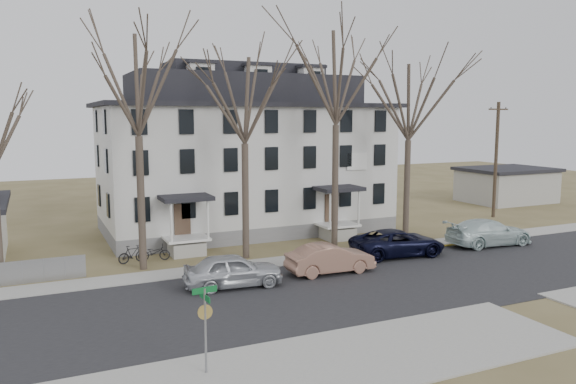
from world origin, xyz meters
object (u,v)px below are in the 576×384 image
tree_center (336,71)px  bicycle_right (132,255)px  bicycle_left (154,253)px  utility_pole_far (496,158)px  car_navy (398,243)px  car_tan (330,259)px  boarding_house (245,157)px  tree_far_left (137,78)px  car_white (489,233)px  car_silver (233,271)px  tree_mid_left (244,94)px  tree_mid_right (409,97)px  street_sign (205,318)px

tree_center → bicycle_right: bearing=173.2°
bicycle_left → bicycle_right: bearing=103.3°
utility_pole_far → car_navy: utility_pole_far is taller
utility_pole_far → bicycle_left: bearing=-174.6°
tree_center → car_tan: size_ratio=3.10×
utility_pole_far → boarding_house: bearing=169.1°
tree_far_left → car_white: tree_far_left is taller
car_silver → car_tan: size_ratio=1.02×
car_navy → bicycle_right: bearing=77.7°
car_tan → car_white: 12.58m
boarding_house → tree_center: 10.39m
utility_pole_far → bicycle_left: (-28.61, -2.72, -4.43)m
tree_mid_left → car_tan: bearing=-60.0°
utility_pole_far → tree_center: bearing=-166.5°
tree_mid_right → boarding_house: bearing=136.2°
utility_pole_far → car_navy: (-15.09, -7.62, -4.11)m
boarding_house → tree_mid_right: size_ratio=1.63×
tree_far_left → street_sign: 16.15m
car_tan → bicycle_right: bearing=56.6°
utility_pole_far → car_white: size_ratio=1.63×
tree_mid_left → tree_center: tree_center is taller
street_sign → car_white: bearing=19.3°
bicycle_left → car_navy: bearing=-97.5°
tree_mid_right → car_silver: size_ratio=2.63×
tree_center → car_tan: 11.88m
boarding_house → tree_mid_left: tree_mid_left is taller
tree_mid_left → car_white: tree_mid_left is taller
tree_center → street_sign: size_ratio=5.00×
car_tan → car_white: car_white is taller
utility_pole_far → street_sign: 35.08m
boarding_house → car_white: size_ratio=3.57×
bicycle_right → street_sign: size_ratio=0.57×
car_white → bicycle_right: car_white is taller
car_navy → bicycle_left: size_ratio=3.15×
boarding_house → tree_far_left: (-9.00, -8.15, 4.96)m
tree_mid_left → street_sign: bearing=-115.2°
bicycle_right → tree_far_left: bearing=178.7°
utility_pole_far → tree_mid_right: bearing=-160.7°
tree_mid_right → utility_pole_far: size_ratio=1.34×
car_navy → car_white: size_ratio=0.98×
boarding_house → bicycle_left: bearing=-140.6°
tree_mid_right → tree_center: bearing=180.0°
boarding_house → tree_far_left: size_ratio=1.52×
car_silver → bicycle_left: car_silver is taller
car_silver → bicycle_right: car_silver is taller
car_tan → bicycle_right: car_tan is taller
boarding_house → tree_mid_right: 12.51m
car_navy → car_white: bearing=-85.3°
tree_mid_right → bicycle_right: 20.09m
car_silver → bicycle_right: size_ratio=2.89×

